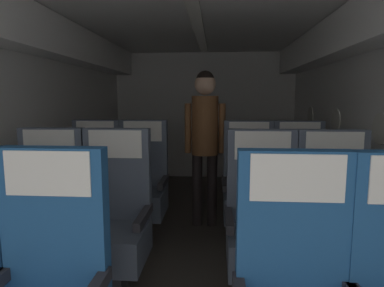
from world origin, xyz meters
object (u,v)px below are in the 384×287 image
seat_b_left_window (47,221)px  seat_b_right_aisle (335,229)px  seat_c_right_aisle (300,191)px  seat_b_right_window (262,228)px  flight_attendant (205,131)px  seat_c_left_window (94,187)px  seat_b_left_aisle (114,224)px  seat_c_right_window (249,190)px  seat_c_left_aisle (142,188)px

seat_b_left_window → seat_b_right_aisle: size_ratio=1.00×
seat_b_left_window → seat_c_right_aisle: size_ratio=1.00×
seat_b_left_window → seat_b_right_aisle: 2.03m
seat_b_right_window → flight_attendant: size_ratio=0.70×
seat_b_right_window → seat_c_left_window: bearing=148.8°
seat_b_left_window → seat_b_right_aisle: same height
seat_b_right_aisle → seat_c_right_aisle: (-0.00, 0.94, 0.00)m
seat_b_left_aisle → seat_b_left_window: bearing=178.9°
seat_c_right_window → flight_attendant: size_ratio=0.70×
seat_c_left_aisle → seat_c_right_window: bearing=-0.9°
seat_b_right_aisle → seat_b_right_window: size_ratio=1.00×
seat_b_right_window → seat_c_right_aisle: same height
seat_c_right_aisle → seat_b_right_window: bearing=-117.2°
flight_attendant → seat_b_right_aisle: bearing=147.2°
seat_b_left_aisle → seat_b_right_aisle: (1.53, 0.01, 0.00)m
seat_b_right_aisle → seat_c_left_aisle: bearing=148.7°
seat_b_left_window → seat_c_right_aisle: bearing=24.8°
seat_b_right_window → seat_c_right_window: bearing=90.2°
seat_b_right_window → seat_c_left_aisle: (-1.06, 0.95, 0.00)m
seat_c_left_aisle → seat_c_left_window: bearing=-178.1°
seat_b_left_window → seat_c_right_window: same height
seat_b_left_window → seat_c_right_window: bearing=31.0°
seat_b_left_aisle → seat_c_left_aisle: 0.95m
seat_c_left_aisle → seat_c_right_aisle: 1.54m
seat_c_left_window → seat_c_right_window: bearing=-0.0°
seat_b_left_aisle → seat_c_right_aisle: same height
seat_c_right_aisle → seat_c_right_window: (-0.49, -0.01, 0.00)m
seat_c_right_aisle → seat_c_right_window: 0.49m
seat_b_right_aisle → seat_c_left_aisle: size_ratio=1.00×
seat_b_left_aisle → seat_c_left_aisle: (-0.01, 0.95, 0.00)m
seat_c_right_window → flight_attendant: bearing=143.0°
seat_b_left_window → seat_b_right_aisle: (2.03, -0.00, 0.00)m
seat_b_right_window → seat_c_left_aisle: size_ratio=1.00×
seat_c_left_aisle → flight_attendant: 0.88m
seat_c_left_window → seat_c_right_aisle: same height
seat_c_right_window → seat_b_right_aisle: bearing=-62.0°
seat_c_left_aisle → flight_attendant: flight_attendant is taller
flight_attendant → seat_c_right_aisle: bearing=-178.2°
seat_c_left_window → seat_c_right_window: 1.54m
seat_b_left_window → seat_c_left_aisle: (0.48, 0.94, 0.00)m
seat_b_right_aisle → flight_attendant: flight_attendant is taller
seat_c_right_window → seat_c_left_aisle: bearing=179.1°
seat_c_left_window → seat_c_left_aisle: bearing=1.9°
seat_b_left_aisle → seat_b_right_window: size_ratio=1.00×
seat_c_left_window → seat_c_left_aisle: (0.48, 0.02, 0.00)m
seat_b_left_aisle → seat_b_right_window: 1.04m
seat_b_left_window → seat_c_right_aisle: (2.03, 0.94, 0.00)m
seat_b_left_aisle → flight_attendant: 1.50m
seat_b_left_window → seat_b_left_aisle: 0.50m
seat_b_right_window → seat_c_left_window: size_ratio=1.00×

